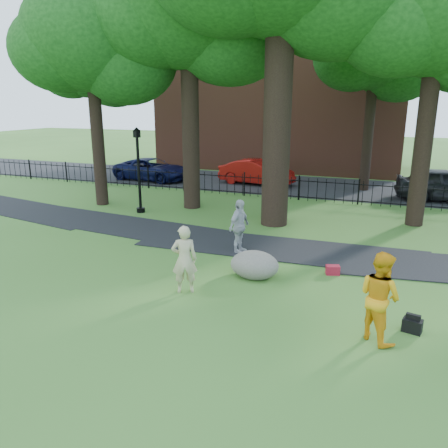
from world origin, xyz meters
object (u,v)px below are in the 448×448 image
at_px(man, 380,297).
at_px(lamppost, 139,171).
at_px(boulder, 255,263).
at_px(woman, 184,259).
at_px(red_sedan, 257,172).

distance_m(man, lamppost, 13.40).
bearing_deg(boulder, woman, -130.23).
xyz_separation_m(woman, boulder, (1.43, 1.70, -0.51)).
bearing_deg(lamppost, man, -18.77).
bearing_deg(man, woman, 33.97).
distance_m(woman, man, 4.98).
bearing_deg(woman, lamppost, -78.38).
distance_m(woman, lamppost, 9.34).
xyz_separation_m(boulder, red_sedan, (-4.30, 14.31, 0.34)).
bearing_deg(boulder, red_sedan, 106.71).
relative_size(woman, lamppost, 0.48).
height_order(boulder, red_sedan, red_sedan).
bearing_deg(woman, red_sedan, -107.00).
bearing_deg(red_sedan, woman, -161.42).
bearing_deg(woman, boulder, -157.37).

